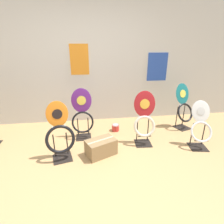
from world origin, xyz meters
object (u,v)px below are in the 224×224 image
(toilet_seat_display_purple_note, at_px, (82,116))
(paint_can, at_px, (115,127))
(toilet_seat_display_white_plain, at_px, (201,127))
(storage_box, at_px, (101,147))
(toilet_seat_display_crimson_swirl, at_px, (144,120))
(toilet_seat_display_orange_sun, at_px, (60,135))
(toilet_seat_display_teal_sax, at_px, (184,108))

(toilet_seat_display_purple_note, relative_size, paint_can, 6.19)
(toilet_seat_display_white_plain, bearing_deg, storage_box, -179.68)
(toilet_seat_display_crimson_swirl, relative_size, toilet_seat_display_white_plain, 1.19)
(toilet_seat_display_orange_sun, height_order, toilet_seat_display_white_plain, toilet_seat_display_orange_sun)
(toilet_seat_display_orange_sun, bearing_deg, toilet_seat_display_teal_sax, 18.17)
(toilet_seat_display_orange_sun, relative_size, toilet_seat_display_purple_note, 0.97)
(toilet_seat_display_teal_sax, distance_m, paint_can, 1.47)
(toilet_seat_display_crimson_swirl, xyz_separation_m, storage_box, (-0.77, -0.24, -0.32))
(toilet_seat_display_purple_note, bearing_deg, toilet_seat_display_orange_sun, -116.43)
(paint_can, bearing_deg, toilet_seat_display_teal_sax, -1.60)
(toilet_seat_display_crimson_swirl, height_order, toilet_seat_display_orange_sun, toilet_seat_display_crimson_swirl)
(toilet_seat_display_purple_note, height_order, toilet_seat_display_teal_sax, toilet_seat_display_purple_note)
(toilet_seat_display_teal_sax, relative_size, paint_can, 6.11)
(toilet_seat_display_white_plain, bearing_deg, toilet_seat_display_orange_sun, -179.14)
(toilet_seat_display_crimson_swirl, bearing_deg, storage_box, -162.45)
(toilet_seat_display_white_plain, relative_size, storage_box, 1.48)
(toilet_seat_display_crimson_swirl, xyz_separation_m, toilet_seat_display_orange_sun, (-1.37, -0.27, -0.04))
(toilet_seat_display_orange_sun, distance_m, toilet_seat_display_teal_sax, 2.51)
(toilet_seat_display_purple_note, xyz_separation_m, toilet_seat_display_teal_sax, (2.06, 0.14, 0.01))
(toilet_seat_display_teal_sax, bearing_deg, toilet_seat_display_purple_note, -176.04)
(toilet_seat_display_crimson_swirl, height_order, storage_box, toilet_seat_display_crimson_swirl)
(paint_can, bearing_deg, toilet_seat_display_white_plain, -31.00)
(toilet_seat_display_crimson_swirl, distance_m, storage_box, 0.87)
(toilet_seat_display_crimson_swirl, distance_m, toilet_seat_display_white_plain, 0.93)
(toilet_seat_display_crimson_swirl, bearing_deg, toilet_seat_display_orange_sun, -168.96)
(paint_can, height_order, storage_box, storage_box)
(paint_can, bearing_deg, storage_box, -114.26)
(paint_can, bearing_deg, toilet_seat_display_purple_note, -164.22)
(toilet_seat_display_white_plain, xyz_separation_m, toilet_seat_display_teal_sax, (0.11, 0.75, 0.06))
(paint_can, distance_m, storage_box, 0.88)
(toilet_seat_display_orange_sun, xyz_separation_m, paint_can, (0.96, 0.82, -0.34))
(toilet_seat_display_purple_note, height_order, toilet_seat_display_white_plain, toilet_seat_display_purple_note)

